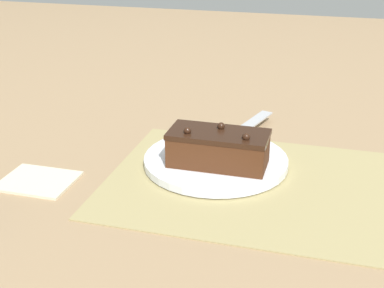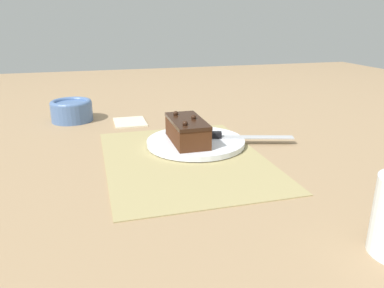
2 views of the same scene
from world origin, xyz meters
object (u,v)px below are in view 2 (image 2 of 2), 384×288
at_px(serving_knife, 222,136).
at_px(small_bowl, 72,110).
at_px(cake_plate, 196,142).
at_px(chocolate_cake, 187,130).

bearing_deg(serving_knife, small_bowl, -115.76).
distance_m(cake_plate, small_bowl, 0.43).
xyz_separation_m(chocolate_cake, serving_knife, (0.01, -0.09, -0.02)).
relative_size(serving_knife, small_bowl, 2.11).
distance_m(cake_plate, serving_knife, 0.07).
distance_m(chocolate_cake, small_bowl, 0.42).
bearing_deg(chocolate_cake, small_bowl, 39.28).
distance_m(cake_plate, chocolate_cake, 0.04).
relative_size(chocolate_cake, serving_knife, 0.62).
height_order(chocolate_cake, small_bowl, chocolate_cake).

